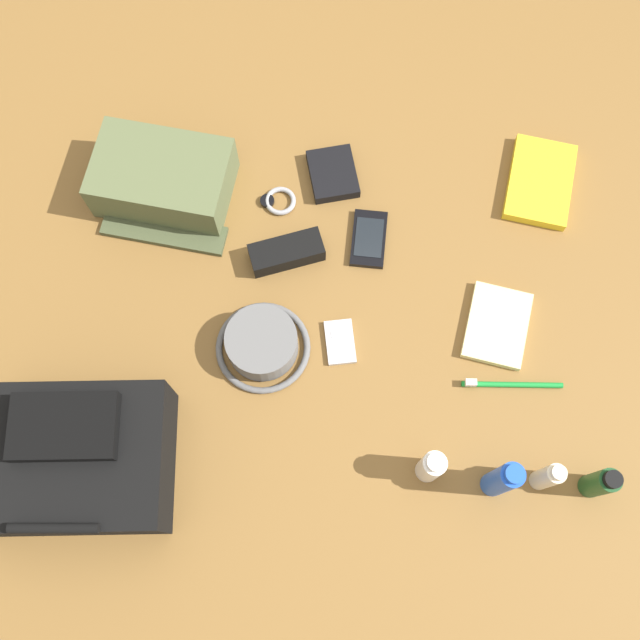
% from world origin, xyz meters
% --- Properties ---
extents(ground_plane, '(2.64, 2.02, 0.02)m').
position_xyz_m(ground_plane, '(0.00, 0.00, -0.01)').
color(ground_plane, brown).
rests_on(ground_plane, ground).
extents(backpack, '(0.32, 0.25, 0.16)m').
position_xyz_m(backpack, '(0.41, 0.25, 0.07)').
color(backpack, black).
rests_on(backpack, ground_plane).
extents(toiletry_pouch, '(0.28, 0.25, 0.10)m').
position_xyz_m(toiletry_pouch, '(0.30, -0.28, 0.05)').
color(toiletry_pouch, '#56603D').
rests_on(toiletry_pouch, ground_plane).
extents(bucket_hat, '(0.18, 0.18, 0.06)m').
position_xyz_m(bucket_hat, '(0.11, 0.04, 0.03)').
color(bucket_hat, slate).
rests_on(bucket_hat, ground_plane).
extents(shampoo_bottle, '(0.04, 0.04, 0.12)m').
position_xyz_m(shampoo_bottle, '(-0.47, 0.29, 0.06)').
color(shampoo_bottle, '#19471E').
rests_on(shampoo_bottle, ground_plane).
extents(lotion_bottle, '(0.03, 0.03, 0.12)m').
position_xyz_m(lotion_bottle, '(-0.38, 0.28, 0.06)').
color(lotion_bottle, beige).
rests_on(lotion_bottle, ground_plane).
extents(deodorant_spray, '(0.04, 0.04, 0.17)m').
position_xyz_m(deodorant_spray, '(-0.30, 0.29, 0.08)').
color(deodorant_spray, blue).
rests_on(deodorant_spray, ground_plane).
extents(toothpaste_tube, '(0.04, 0.04, 0.12)m').
position_xyz_m(toothpaste_tube, '(-0.19, 0.27, 0.06)').
color(toothpaste_tube, white).
rests_on(toothpaste_tube, ground_plane).
extents(paperback_novel, '(0.16, 0.21, 0.02)m').
position_xyz_m(paperback_novel, '(-0.44, -0.30, 0.01)').
color(paperback_novel, yellow).
rests_on(paperback_novel, ground_plane).
extents(cell_phone, '(0.08, 0.12, 0.01)m').
position_xyz_m(cell_phone, '(-0.09, -0.18, 0.01)').
color(cell_phone, black).
rests_on(cell_phone, ground_plane).
extents(media_player, '(0.06, 0.09, 0.01)m').
position_xyz_m(media_player, '(-0.04, 0.03, 0.01)').
color(media_player, '#B7B7BC').
rests_on(media_player, ground_plane).
extents(wristwatch, '(0.07, 0.06, 0.01)m').
position_xyz_m(wristwatch, '(0.08, -0.26, 0.01)').
color(wristwatch, '#99999E').
rests_on(wristwatch, ground_plane).
extents(toothbrush, '(0.18, 0.01, 0.02)m').
position_xyz_m(toothbrush, '(-0.34, 0.11, 0.01)').
color(toothbrush, '#198C33').
rests_on(toothbrush, ground_plane).
extents(wallet, '(0.11, 0.12, 0.02)m').
position_xyz_m(wallet, '(-0.02, -0.32, 0.01)').
color(wallet, black).
rests_on(wallet, ground_plane).
extents(notepad, '(0.14, 0.17, 0.02)m').
position_xyz_m(notepad, '(-0.33, 0.00, 0.01)').
color(notepad, beige).
rests_on(notepad, ground_plane).
extents(sunglasses_case, '(0.15, 0.09, 0.04)m').
position_xyz_m(sunglasses_case, '(0.06, -0.14, 0.02)').
color(sunglasses_case, black).
rests_on(sunglasses_case, ground_plane).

